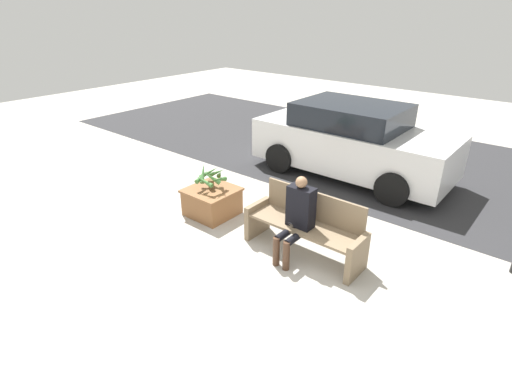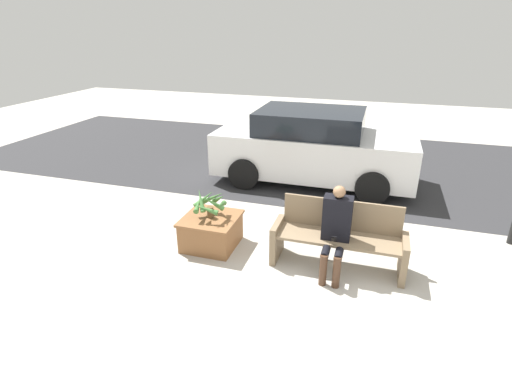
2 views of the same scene
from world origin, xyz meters
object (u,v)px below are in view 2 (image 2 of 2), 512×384
object	(u,v)px
person_seated	(336,227)
parked_car	(313,147)
potted_plant	(209,203)
bench	(339,237)
planter_box	(211,230)

from	to	relation	value
person_seated	parked_car	size ratio (longest dim) A/B	0.30
potted_plant	bench	bearing A→B (deg)	1.29
bench	potted_plant	bearing A→B (deg)	-178.71
bench	potted_plant	size ratio (longest dim) A/B	3.45
planter_box	bench	bearing A→B (deg)	1.29
person_seated	planter_box	bearing A→B (deg)	175.49
bench	planter_box	xyz separation A→B (m)	(-1.98, -0.04, -0.18)
person_seated	parked_car	bearing A→B (deg)	104.82
bench	person_seated	world-z (taller)	person_seated
person_seated	bench	bearing A→B (deg)	78.82
bench	potted_plant	world-z (taller)	potted_plant
planter_box	potted_plant	distance (m)	0.48
planter_box	potted_plant	world-z (taller)	potted_plant
parked_car	bench	bearing A→B (deg)	-73.70
bench	person_seated	distance (m)	0.33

